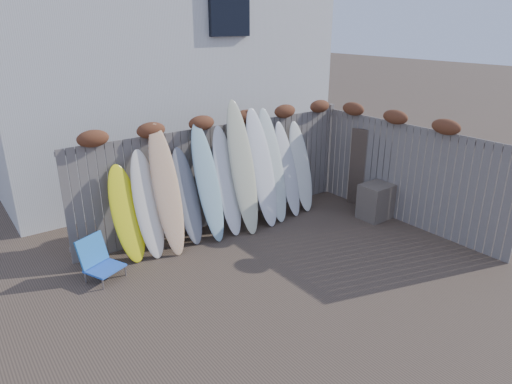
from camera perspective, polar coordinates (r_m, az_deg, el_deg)
ground at (r=7.74m, az=5.34°, el=-9.49°), size 80.00×80.00×0.00m
back_fence at (r=9.06m, az=-4.17°, el=3.31°), size 6.05×0.28×2.24m
right_fence at (r=9.54m, az=18.21°, el=2.94°), size 0.28×4.40×2.24m
house at (r=12.52m, az=-13.18°, el=17.04°), size 8.50×5.50×6.33m
beach_chair at (r=7.73m, az=-19.10°, el=-7.97°), size 0.69×0.71×0.69m
wooden_crate at (r=9.76m, az=14.74°, el=-1.15°), size 0.64×0.54×0.73m
lattice_panel at (r=10.16m, az=14.65°, el=2.65°), size 0.46×1.08×1.71m
surfboard_0 at (r=7.98m, az=-15.84°, el=-2.66°), size 0.57×0.64×1.65m
surfboard_1 at (r=8.03m, az=-13.40°, el=-1.52°), size 0.49×0.68×1.85m
surfboard_2 at (r=8.05m, az=-11.10°, el=0.21°), size 0.51×0.81×2.24m
surfboard_3 at (r=8.39m, az=-8.60°, el=-0.55°), size 0.49×0.66×1.75m
surfboard_4 at (r=8.43m, az=-6.05°, el=1.15°), size 0.49×0.77×2.15m
surfboard_5 at (r=8.66m, az=-3.63°, el=1.37°), size 0.49×0.75×2.04m
surfboard_6 at (r=8.70m, az=-1.70°, el=3.05°), size 0.58×0.92×2.49m
surfboard_7 at (r=9.02m, az=0.72°, el=3.02°), size 0.53×0.81×2.29m
surfboard_8 at (r=9.23m, az=2.06°, el=3.30°), size 0.52×0.81×2.25m
surfboard_9 at (r=9.53m, az=3.96°, el=2.85°), size 0.51×0.72×1.94m
surfboard_10 at (r=9.83m, az=5.62°, el=3.17°), size 0.50×0.69×1.89m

